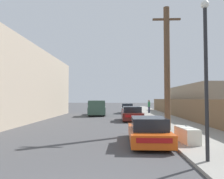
# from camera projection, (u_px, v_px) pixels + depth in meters

# --- Properties ---
(sidewalk_curb) EXTENTS (4.20, 63.00, 0.12)m
(sidewalk_curb) POSITION_uv_depth(u_px,v_px,m) (156.00, 116.00, 26.34)
(sidewalk_curb) COLOR gray
(sidewalk_curb) RESTS_ON ground
(discarded_fridge) EXTENTS (0.75, 1.75, 0.69)m
(discarded_fridge) POSITION_uv_depth(u_px,v_px,m) (187.00, 135.00, 9.95)
(discarded_fridge) COLOR silver
(discarded_fridge) RESTS_ON sidewalk_curb
(parked_sports_car_red) EXTENTS (1.82, 4.44, 1.25)m
(parked_sports_car_red) POSITION_uv_depth(u_px,v_px,m) (148.00, 131.00, 10.29)
(parked_sports_car_red) COLOR #E05114
(parked_sports_car_red) RESTS_ON ground
(car_parked_mid) EXTENTS (1.96, 4.09, 1.35)m
(car_parked_mid) POSITION_uv_depth(u_px,v_px,m) (132.00, 114.00, 20.82)
(car_parked_mid) COLOR #5B1E19
(car_parked_mid) RESTS_ON ground
(car_parked_far) EXTENTS (1.98, 4.70, 1.42)m
(car_parked_far) POSITION_uv_depth(u_px,v_px,m) (128.00, 109.00, 31.73)
(car_parked_far) COLOR silver
(car_parked_far) RESTS_ON ground
(pickup_truck) EXTENTS (2.48, 5.77, 1.89)m
(pickup_truck) POSITION_uv_depth(u_px,v_px,m) (97.00, 108.00, 27.35)
(pickup_truck) COLOR #385647
(pickup_truck) RESTS_ON ground
(utility_pole) EXTENTS (1.80, 0.38, 7.94)m
(utility_pole) POSITION_uv_depth(u_px,v_px,m) (167.00, 67.00, 14.06)
(utility_pole) COLOR brown
(utility_pole) RESTS_ON sidewalk_curb
(street_lamp) EXTENTS (0.26, 0.26, 5.19)m
(street_lamp) POSITION_uv_depth(u_px,v_px,m) (206.00, 68.00, 7.03)
(street_lamp) COLOR #232326
(street_lamp) RESTS_ON sidewalk_curb
(wooden_fence) EXTENTS (0.08, 39.29, 1.94)m
(wooden_fence) POSITION_uv_depth(u_px,v_px,m) (187.00, 109.00, 20.60)
(wooden_fence) COLOR brown
(wooden_fence) RESTS_ON sidewalk_curb
(building_right_house) EXTENTS (6.00, 14.49, 3.67)m
(building_right_house) POSITION_uv_depth(u_px,v_px,m) (206.00, 101.00, 26.08)
(building_right_house) COLOR gray
(building_right_house) RESTS_ON ground
(pedestrian) EXTENTS (0.34, 0.34, 1.81)m
(pedestrian) POSITION_uv_depth(u_px,v_px,m) (149.00, 106.00, 30.57)
(pedestrian) COLOR #282D42
(pedestrian) RESTS_ON sidewalk_curb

